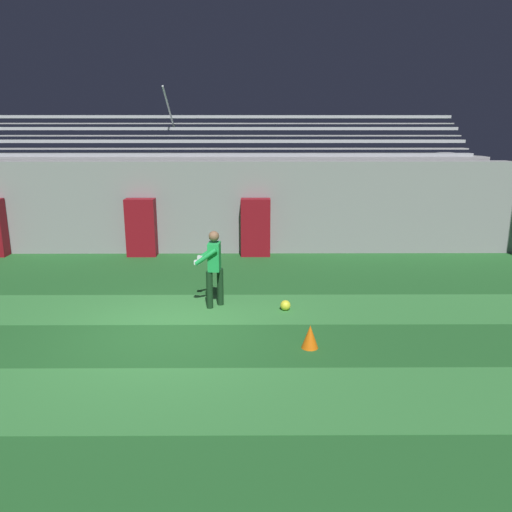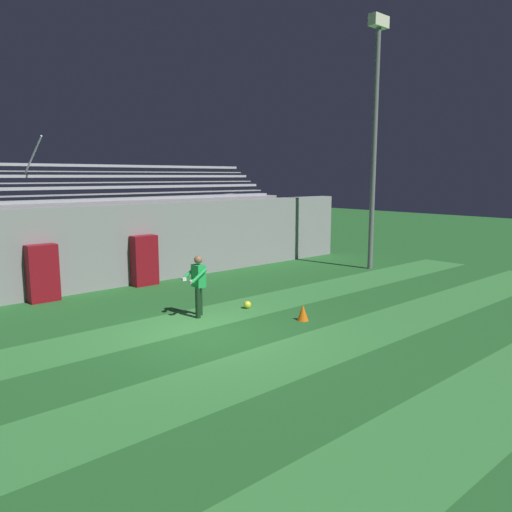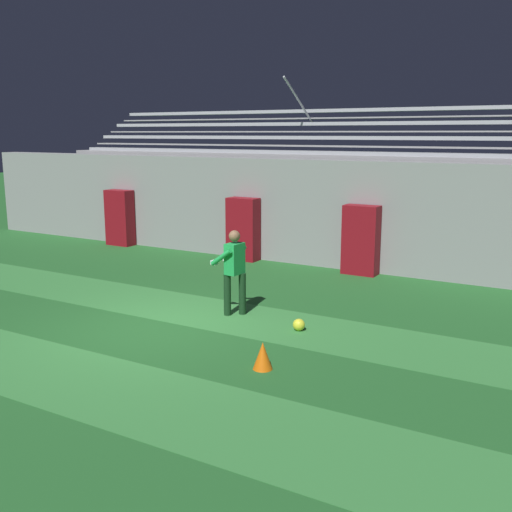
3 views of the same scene
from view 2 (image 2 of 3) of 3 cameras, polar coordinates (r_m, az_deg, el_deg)
ground_plane at (r=12.08m, az=-5.65°, el=-9.03°), size 80.00×80.00×0.00m
turf_stripe_near at (r=8.39m, az=20.76°, el=-18.06°), size 28.00×1.83×0.01m
turf_stripe_mid at (r=10.39m, az=2.19°, el=-12.06°), size 28.00×1.83×0.01m
turf_stripe_far at (r=13.12m, az=-9.08°, el=-7.61°), size 28.00×1.83×0.01m
back_wall at (r=17.34m, az=-18.54°, el=0.84°), size 24.00×0.60×2.80m
padding_pillar_gate_left at (r=16.31m, az=-23.20°, el=-1.82°), size 0.88×0.44×1.74m
padding_pillar_gate_right at (r=17.67m, az=-12.63°, el=-0.51°), size 0.88×0.44×1.74m
bleacher_stand at (r=19.16m, az=-20.93°, el=1.75°), size 18.00×3.35×5.03m
floodlight_pole at (r=20.80m, az=13.47°, el=15.16°), size 0.90×0.36×9.80m
goalkeeper at (r=13.44m, az=-6.64°, el=-2.97°), size 0.59×0.60×1.67m
soccer_ball at (r=14.36m, az=-0.99°, el=-5.59°), size 0.22×0.22×0.22m
traffic_cone at (r=13.24m, az=5.38°, el=-6.46°), size 0.30×0.30×0.42m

